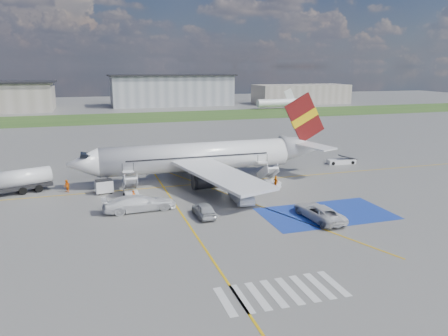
{
  "coord_description": "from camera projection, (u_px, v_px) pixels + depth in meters",
  "views": [
    {
      "loc": [
        -14.16,
        -43.51,
        15.57
      ],
      "look_at": [
        1.49,
        5.88,
        3.5
      ],
      "focal_mm": 35.0,
      "sensor_mm": 36.0,
      "label": 1
    }
  ],
  "objects": [
    {
      "name": "crew_aft",
      "position": [
        276.0,
        182.0,
        56.95
      ],
      "size": [
        0.65,
        1.06,
        1.69
      ],
      "primitive_type": "imported",
      "rotation": [
        0.0,
        0.0,
        1.83
      ],
      "color": "orange",
      "rests_on": "ground"
    },
    {
      "name": "airstairs_fwd",
      "position": [
        131.0,
        192.0,
        53.24
      ],
      "size": [
        1.9,
        5.2,
        3.6
      ],
      "color": "silver",
      "rests_on": "ground"
    },
    {
      "name": "car_silver_b",
      "position": [
        241.0,
        195.0,
        51.08
      ],
      "size": [
        2.02,
        5.2,
        1.69
      ],
      "primitive_type": "imported",
      "rotation": [
        0.0,
        0.0,
        3.09
      ],
      "color": "#BABDC2",
      "rests_on": "ground"
    },
    {
      "name": "crew_fwd",
      "position": [
        134.0,
        197.0,
        50.39
      ],
      "size": [
        0.71,
        0.7,
        1.66
      ],
      "primitive_type": "imported",
      "rotation": [
        0.0,
        0.0,
        0.75
      ],
      "color": "#FB610D",
      "rests_on": "ground"
    },
    {
      "name": "belt_loader",
      "position": [
        341.0,
        162.0,
        71.54
      ],
      "size": [
        5.02,
        2.27,
        1.47
      ],
      "rotation": [
        0.0,
        0.0,
        -0.11
      ],
      "color": "silver",
      "rests_on": "ground"
    },
    {
      "name": "fuel_tanker",
      "position": [
        15.0,
        184.0,
        54.49
      ],
      "size": [
        9.04,
        5.11,
        3.0
      ],
      "rotation": [
        0.0,
        0.0,
        0.34
      ],
      "color": "black",
      "rests_on": "ground"
    },
    {
      "name": "crosswalk",
      "position": [
        282.0,
        292.0,
        30.85
      ],
      "size": [
        9.0,
        4.0,
        0.01
      ],
      "color": "silver",
      "rests_on": "ground"
    },
    {
      "name": "taxiway_line_diag",
      "position": [
        200.0,
        184.0,
        59.24
      ],
      "size": [
        20.71,
        56.45,
        0.01
      ],
      "primitive_type": "cube",
      "rotation": [
        0.0,
        0.0,
        0.35
      ],
      "color": "gold",
      "rests_on": "ground"
    },
    {
      "name": "car_silver_a",
      "position": [
        204.0,
        210.0,
        46.27
      ],
      "size": [
        1.91,
        4.5,
        1.52
      ],
      "primitive_type": "imported",
      "rotation": [
        0.0,
        0.0,
        3.17
      ],
      "color": "#A7AAAE",
      "rests_on": "ground"
    },
    {
      "name": "gpu_cart",
      "position": [
        104.0,
        187.0,
        54.75
      ],
      "size": [
        2.29,
        1.65,
        1.76
      ],
      "rotation": [
        0.0,
        0.0,
        0.15
      ],
      "color": "silver",
      "rests_on": "ground"
    },
    {
      "name": "airstairs_aft",
      "position": [
        271.0,
        180.0,
        58.68
      ],
      "size": [
        1.9,
        5.2,
        3.6
      ],
      "color": "silver",
      "rests_on": "ground"
    },
    {
      "name": "van_white_b",
      "position": [
        139.0,
        200.0,
        48.06
      ],
      "size": [
        6.1,
        2.7,
        2.35
      ],
      "primitive_type": "imported",
      "rotation": [
        0.0,
        0.0,
        1.61
      ],
      "color": "silver",
      "rests_on": "ground"
    },
    {
      "name": "staging_box",
      "position": [
        326.0,
        214.0,
        47.32
      ],
      "size": [
        14.0,
        8.0,
        0.01
      ],
      "primitive_type": "cube",
      "color": "#193597",
      "rests_on": "ground"
    },
    {
      "name": "van_white_a",
      "position": [
        319.0,
        210.0,
        45.43
      ],
      "size": [
        2.83,
        5.64,
        2.07
      ],
      "primitive_type": "imported",
      "rotation": [
        0.0,
        0.0,
        3.2
      ],
      "color": "silver",
      "rests_on": "ground"
    },
    {
      "name": "taxiway_line_main",
      "position": [
        200.0,
        184.0,
        59.24
      ],
      "size": [
        120.0,
        0.2,
        0.01
      ],
      "primitive_type": "cube",
      "color": "gold",
      "rests_on": "ground"
    },
    {
      "name": "grass_strip",
      "position": [
        133.0,
        118.0,
        136.3
      ],
      "size": [
        400.0,
        30.0,
        0.01
      ],
      "primitive_type": "cube",
      "color": "#2D4C1E",
      "rests_on": "ground"
    },
    {
      "name": "ground",
      "position": [
        227.0,
        211.0,
        48.1
      ],
      "size": [
        400.0,
        400.0,
        0.0
      ],
      "primitive_type": "plane",
      "color": "#60605E",
      "rests_on": "ground"
    },
    {
      "name": "terminal_centre",
      "position": [
        172.0,
        91.0,
        177.96
      ],
      "size": [
        48.0,
        18.0,
        12.0
      ],
      "primitive_type": "cube",
      "color": "gray",
      "rests_on": "ground"
    },
    {
      "name": "terminal_east",
      "position": [
        301.0,
        94.0,
        188.09
      ],
      "size": [
        40.0,
        16.0,
        8.0
      ],
      "primitive_type": "cube",
      "color": "gray",
      "rests_on": "ground"
    },
    {
      "name": "crew_nose",
      "position": [
        67.0,
        186.0,
        55.2
      ],
      "size": [
        0.97,
        1.0,
        1.62
      ],
      "primitive_type": "imported",
      "rotation": [
        0.0,
        0.0,
        -0.9
      ],
      "color": "orange",
      "rests_on": "ground"
    },
    {
      "name": "airliner",
      "position": [
        207.0,
        156.0,
        60.77
      ],
      "size": [
        36.81,
        32.95,
        11.92
      ],
      "color": "silver",
      "rests_on": "ground"
    },
    {
      "name": "taxiway_line_cross",
      "position": [
        208.0,
        253.0,
        37.34
      ],
      "size": [
        0.2,
        60.0,
        0.01
      ],
      "primitive_type": "cube",
      "color": "gold",
      "rests_on": "ground"
    }
  ]
}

